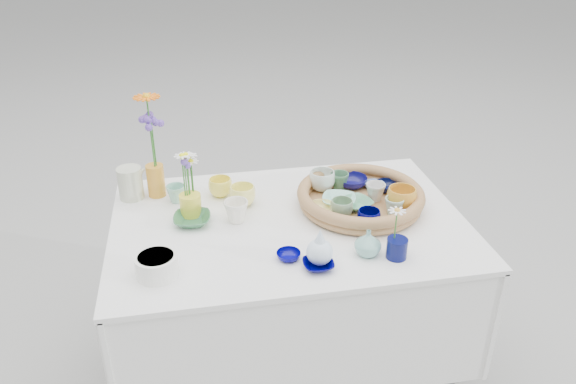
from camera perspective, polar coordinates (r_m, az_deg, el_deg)
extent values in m
plane|color=#959595|center=(2.50, 0.09, -18.17)|extent=(80.00, 80.00, 0.00)
imported|color=#0F0D53|center=(2.22, 6.49, 1.05)|extent=(0.13, 0.13, 0.04)
imported|color=black|center=(2.21, 10.02, 0.52)|extent=(0.13, 0.13, 0.03)
imported|color=gold|center=(2.08, 11.45, -0.67)|extent=(0.14, 0.14, 0.08)
imported|color=#5EA67C|center=(2.08, 6.96, -1.19)|extent=(0.15, 0.15, 0.03)
imported|color=gray|center=(2.00, 5.48, -1.65)|extent=(0.10, 0.10, 0.06)
imported|color=#9BE5CF|center=(2.09, 5.19, -0.87)|extent=(0.16, 0.16, 0.03)
imported|color=silver|center=(2.18, 3.49, 1.17)|extent=(0.13, 0.13, 0.08)
imported|color=silver|center=(2.12, 8.87, -0.01)|extent=(0.08, 0.08, 0.07)
imported|color=#9ABFFB|center=(2.22, 8.78, 0.64)|extent=(0.10, 0.10, 0.02)
imported|color=#000047|center=(1.95, 8.20, -2.68)|extent=(0.08, 0.08, 0.06)
imported|color=#FFE788|center=(2.02, 3.47, -1.79)|extent=(0.13, 0.13, 0.03)
imported|color=#AED7C3|center=(2.04, 10.74, -1.41)|extent=(0.08, 0.08, 0.06)
imported|color=#40704C|center=(2.19, 5.24, 1.14)|extent=(0.09, 0.09, 0.07)
imported|color=#FFEB4F|center=(2.19, -6.88, 0.50)|extent=(0.10, 0.10, 0.07)
imported|color=#FFF679|center=(2.11, -4.64, -0.36)|extent=(0.10, 0.10, 0.08)
imported|color=#326D44|center=(2.02, -9.71, -2.78)|extent=(0.14, 0.14, 0.03)
imported|color=white|center=(2.00, -5.28, -1.97)|extent=(0.11, 0.11, 0.08)
imported|color=#020071|center=(1.81, 0.06, -6.48)|extent=(0.09, 0.09, 0.02)
imported|color=#88C7AC|center=(2.17, -11.29, -0.17)|extent=(0.08, 0.08, 0.07)
imported|color=#01004D|center=(1.77, 3.10, -7.40)|extent=(0.10, 0.10, 0.02)
imported|color=#77B4A8|center=(1.83, 8.12, -5.12)|extent=(0.11, 0.11, 0.09)
cylinder|color=#060B45|center=(1.84, 11.00, -5.63)|extent=(0.08, 0.08, 0.07)
cylinder|color=orange|center=(2.22, -13.27, 1.15)|extent=(0.08, 0.08, 0.13)
cylinder|color=yellow|center=(2.06, -9.87, -1.32)|extent=(0.09, 0.09, 0.08)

